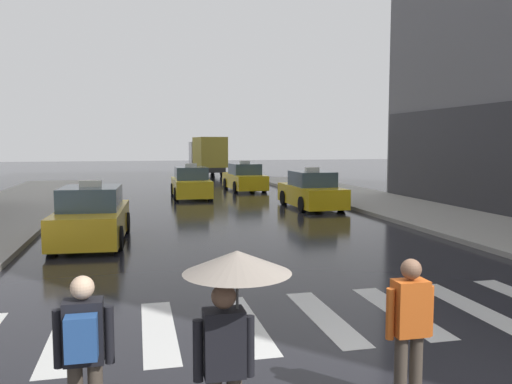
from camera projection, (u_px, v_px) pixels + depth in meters
name	position (u px, v px, depth m)	size (l,w,h in m)	color
crosswalk_markings	(324.00, 317.00, 8.60)	(11.30, 2.80, 0.01)	silver
taxi_lead	(92.00, 217.00, 15.04)	(2.11, 4.62, 1.80)	gold
taxi_second	(311.00, 192.00, 23.00)	(1.97, 4.56, 1.80)	yellow
taxi_third	(191.00, 184.00, 27.28)	(1.96, 4.56, 1.80)	yellow
taxi_fourth	(244.00, 178.00, 31.50)	(2.08, 4.61, 1.80)	yellow
box_truck	(207.00, 155.00, 45.27)	(2.53, 7.62, 3.35)	#2D2D2D
pedestrian_with_umbrella	(232.00, 298.00, 4.55)	(0.96, 0.96, 1.94)	#473D33
pedestrian_with_backpack	(84.00, 348.00, 4.83)	(0.55, 0.43, 1.65)	#473D33
pedestrian_plain_coat	(410.00, 324.00, 5.56)	(0.55, 0.24, 1.65)	#473D33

